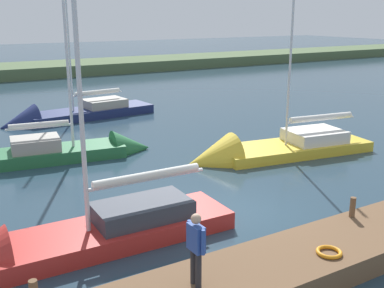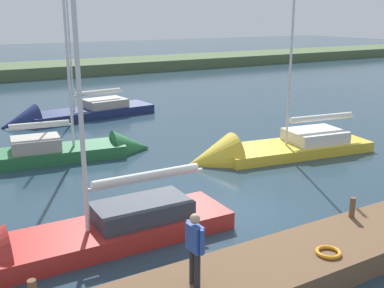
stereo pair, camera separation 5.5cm
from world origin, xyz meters
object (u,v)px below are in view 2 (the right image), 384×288
Objects in this scene: sailboat_far_left at (83,152)px; sailboat_behind_pier at (74,243)px; person_on_dock at (195,244)px; sailboat_mid_channel at (262,154)px; sailboat_outer_mooring at (68,118)px; life_ring_buoy at (328,252)px; mooring_post_far at (352,207)px.

sailboat_behind_pier is at bearing -101.73° from sailboat_far_left.
sailboat_behind_pier is 6.05× the size of person_on_dock.
sailboat_mid_channel is 13.78m from sailboat_outer_mooring.
sailboat_outer_mooring is at bearing -57.86° from sailboat_mid_channel.
sailboat_mid_channel is (-5.14, -9.03, -0.54)m from life_ring_buoy.
person_on_dock is (1.57, 12.93, 1.44)m from sailboat_far_left.
life_ring_buoy is at bearing 139.33° from sailboat_behind_pier.
sailboat_behind_pier is (7.48, -3.37, -0.71)m from mooring_post_far.
person_on_dock is (8.78, 8.50, 1.49)m from sailboat_mid_channel.
person_on_dock is at bearing 7.11° from mooring_post_far.
sailboat_far_left is 13.10m from person_on_dock.
sailboat_mid_channel is at bearing -23.75° from sailboat_far_left.
life_ring_buoy is (2.28, 1.26, -0.26)m from mooring_post_far.
sailboat_far_left is (4.35, -12.19, -0.75)m from mooring_post_far.
sailboat_behind_pier is at bearing 31.43° from sailboat_mid_channel.
sailboat_behind_pier is (10.33, 4.40, 0.09)m from sailboat_mid_channel.
mooring_post_far is 0.94× the size of life_ring_buoy.
sailboat_behind_pier reaches higher than sailboat_mid_channel.
life_ring_buoy is 0.38× the size of person_on_dock.
sailboat_far_left is 0.90× the size of sailboat_behind_pier.
life_ring_buoy is at bearing 85.46° from sailboat_outer_mooring.
person_on_dock is (5.92, 0.74, 0.70)m from mooring_post_far.
person_on_dock reaches higher than mooring_post_far.
mooring_post_far is 8.31m from sailboat_mid_channel.
sailboat_mid_channel is (-2.86, -7.77, -0.80)m from mooring_post_far.
sailboat_mid_channel is 0.94× the size of sailboat_behind_pier.
person_on_dock is at bearing 111.77° from sailboat_behind_pier.
sailboat_mid_channel is (-7.21, 4.42, -0.05)m from sailboat_far_left.
sailboat_outer_mooring is 21.42m from person_on_dock.
sailboat_far_left is at bearing -97.91° from person_on_dock.
sailboat_behind_pier reaches higher than life_ring_buoy.
person_on_dock is (3.23, 21.12, 1.51)m from sailboat_outer_mooring.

